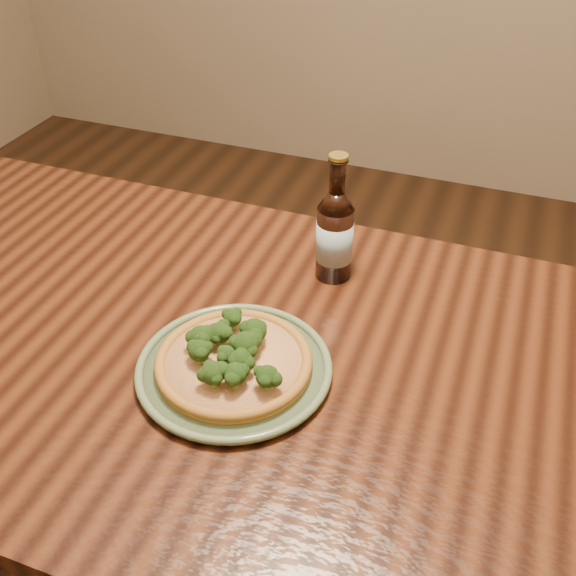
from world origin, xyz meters
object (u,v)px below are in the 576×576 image
(table, at_px, (180,371))
(beer_bottle, at_px, (335,234))
(plate, at_px, (234,368))
(pizza, at_px, (233,360))

(table, relative_size, beer_bottle, 6.30)
(plate, height_order, pizza, pizza)
(plate, relative_size, pizza, 1.26)
(table, height_order, beer_bottle, beer_bottle)
(table, distance_m, beer_bottle, 0.38)
(table, bearing_deg, beer_bottle, 51.44)
(table, xyz_separation_m, pizza, (0.14, -0.06, 0.12))
(table, distance_m, pizza, 0.19)
(table, height_order, plate, plate)
(pizza, bearing_deg, plate, 89.28)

